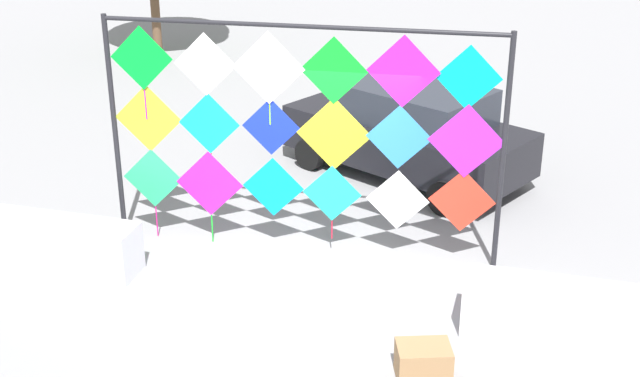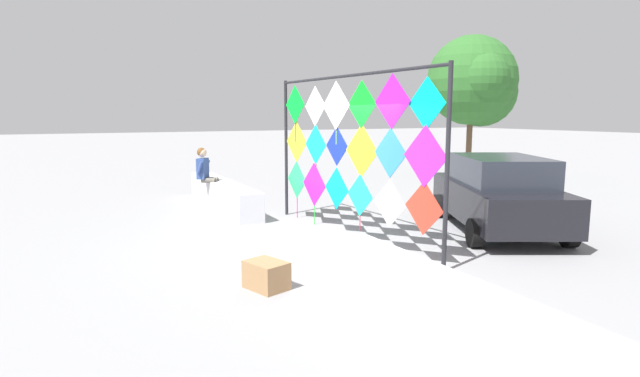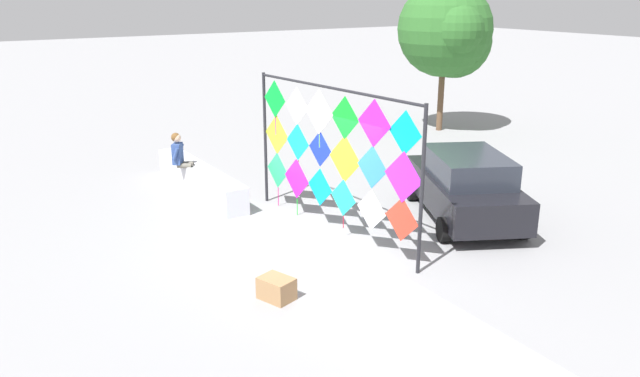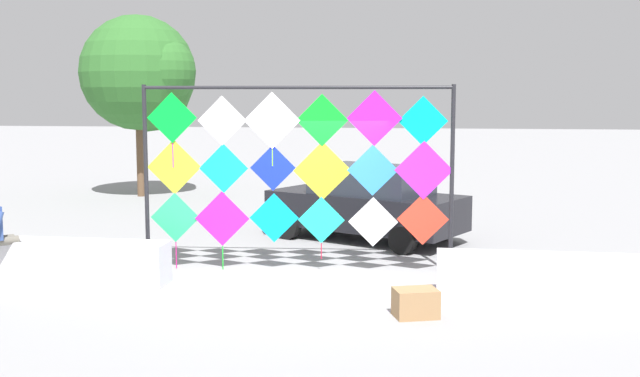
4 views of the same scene
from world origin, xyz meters
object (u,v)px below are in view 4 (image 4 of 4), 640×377
(parked_car, at_px, (367,202))
(tree_palm_like, at_px, (143,77))
(kite_display_rack, at_px, (297,161))
(cardboard_box_small, at_px, (416,303))

(parked_car, distance_m, tree_palm_like, 9.60)
(kite_display_rack, bearing_deg, tree_palm_like, 124.44)
(kite_display_rack, height_order, tree_palm_like, tree_palm_like)
(kite_display_rack, xyz_separation_m, parked_car, (0.90, 2.95, -1.07))
(parked_car, height_order, tree_palm_like, tree_palm_like)
(kite_display_rack, distance_m, parked_car, 3.26)
(cardboard_box_small, bearing_deg, kite_display_rack, 129.74)
(tree_palm_like, bearing_deg, cardboard_box_small, -54.37)
(kite_display_rack, relative_size, parked_car, 1.21)
(kite_display_rack, bearing_deg, cardboard_box_small, -50.26)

